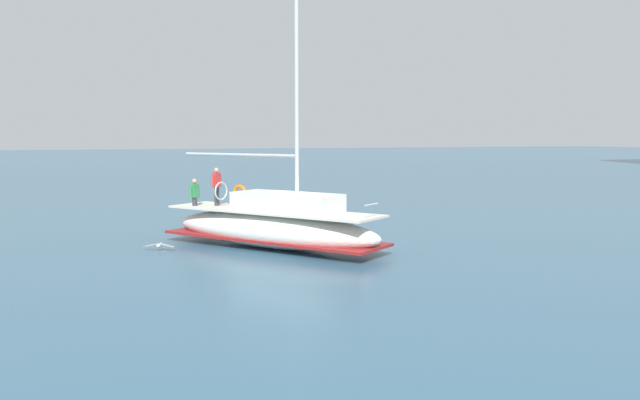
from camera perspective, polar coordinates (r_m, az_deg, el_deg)
The scene contains 3 objects.
ground_plane at distance 26.97m, azimuth -1.09°, elevation -3.65°, with size 400.00×400.00×0.00m, color #38607A.
main_sailboat at distance 25.38m, azimuth -4.08°, elevation -2.17°, with size 9.21×7.54×13.11m.
seagull at distance 25.52m, azimuth -13.91°, elevation -3.88°, with size 0.70×1.11×0.18m.
Camera 1 is at (25.04, -9.01, 4.34)m, focal length 36.48 mm.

